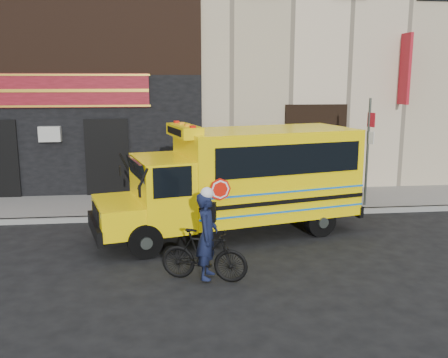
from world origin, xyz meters
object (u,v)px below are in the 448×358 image
Objects in this scene: sign_pole at (368,150)px; cyclist at (207,238)px; school_bus at (243,177)px; bicycle at (204,255)px.

cyclist is at bearing -137.14° from sign_pole.
school_bus is at bearing -5.65° from cyclist.
bicycle is (-1.26, -3.04, -0.97)m from school_bus.
cyclist is (-5.36, -4.98, -1.01)m from sign_pole.
school_bus is 2.09× the size of sign_pole.
school_bus is at bearing -3.99° from bicycle.
school_bus reaches higher than bicycle.
school_bus reaches higher than cyclist.
cyclist is at bearing -52.62° from bicycle.
school_bus is 4.06× the size of cyclist.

